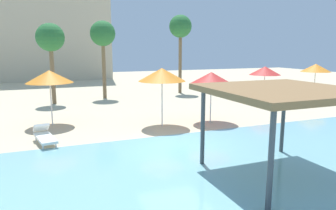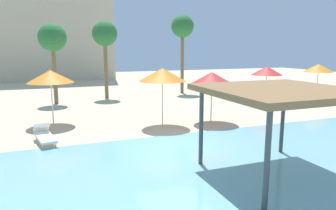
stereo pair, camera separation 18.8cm
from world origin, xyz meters
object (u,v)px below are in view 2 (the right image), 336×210
(beach_umbrella_red_3, at_px, (212,78))
(palm_tree_2, at_px, (105,35))
(shade_pavilion, at_px, (279,94))
(beach_umbrella_orange_4, at_px, (319,68))
(lounge_chair_1, at_px, (309,97))
(palm_tree_0, at_px, (52,39))
(beach_umbrella_red_2, at_px, (267,71))
(palm_tree_3, at_px, (183,28))
(lounge_chair_0, at_px, (44,135))
(beach_umbrella_orange_0, at_px, (162,75))
(beach_umbrella_orange_1, at_px, (50,76))

(beach_umbrella_red_3, relative_size, palm_tree_2, 0.45)
(shade_pavilion, relative_size, beach_umbrella_orange_4, 1.52)
(lounge_chair_1, height_order, palm_tree_0, palm_tree_0)
(beach_umbrella_red_2, distance_m, palm_tree_3, 8.16)
(shade_pavilion, relative_size, palm_tree_0, 0.73)
(palm_tree_3, bearing_deg, lounge_chair_0, -134.16)
(beach_umbrella_orange_4, bearing_deg, palm_tree_0, 166.31)
(palm_tree_0, bearing_deg, beach_umbrella_orange_4, -13.69)
(beach_umbrella_orange_0, height_order, beach_umbrella_red_2, beach_umbrella_orange_0)
(palm_tree_0, bearing_deg, lounge_chair_0, -94.27)
(beach_umbrella_red_2, bearing_deg, beach_umbrella_orange_0, -156.88)
(palm_tree_3, bearing_deg, beach_umbrella_red_3, -105.75)
(beach_umbrella_orange_1, relative_size, palm_tree_0, 0.50)
(shade_pavilion, bearing_deg, palm_tree_2, 96.75)
(shade_pavilion, distance_m, beach_umbrella_orange_4, 17.40)
(lounge_chair_1, bearing_deg, beach_umbrella_orange_4, 91.88)
(beach_umbrella_orange_1, bearing_deg, beach_umbrella_red_2, 7.07)
(lounge_chair_0, relative_size, lounge_chair_1, 1.01)
(beach_umbrella_red_3, xyz_separation_m, palm_tree_2, (-3.61, 10.20, 2.48))
(beach_umbrella_orange_0, relative_size, lounge_chair_1, 1.48)
(lounge_chair_0, xyz_separation_m, palm_tree_3, (11.12, 11.45, 5.15))
(shade_pavilion, relative_size, lounge_chair_0, 2.03)
(beach_umbrella_orange_1, relative_size, lounge_chair_1, 1.42)
(palm_tree_3, bearing_deg, beach_umbrella_red_2, -59.91)
(beach_umbrella_red_2, height_order, palm_tree_3, palm_tree_3)
(palm_tree_0, bearing_deg, beach_umbrella_orange_1, -92.86)
(lounge_chair_0, bearing_deg, beach_umbrella_red_3, 84.38)
(beach_umbrella_orange_0, height_order, beach_umbrella_orange_4, beach_umbrella_orange_0)
(beach_umbrella_red_2, relative_size, palm_tree_3, 0.39)
(lounge_chair_1, bearing_deg, beach_umbrella_red_3, -101.40)
(beach_umbrella_orange_1, distance_m, beach_umbrella_orange_4, 19.50)
(beach_umbrella_orange_4, distance_m, lounge_chair_1, 3.04)
(shade_pavilion, distance_m, lounge_chair_0, 9.21)
(lounge_chair_1, bearing_deg, palm_tree_3, -167.68)
(beach_umbrella_orange_4, distance_m, palm_tree_0, 19.75)
(shade_pavilion, height_order, palm_tree_2, palm_tree_2)
(shade_pavilion, xyz_separation_m, lounge_chair_1, (11.33, 10.03, -2.19))
(beach_umbrella_orange_1, height_order, beach_umbrella_red_2, beach_umbrella_orange_1)
(shade_pavilion, distance_m, lounge_chair_1, 15.29)
(palm_tree_0, xyz_separation_m, palm_tree_3, (10.39, 1.72, 1.04))
(beach_umbrella_red_3, relative_size, palm_tree_3, 0.40)
(beach_umbrella_orange_4, xyz_separation_m, palm_tree_2, (-15.32, 5.86, 2.47))
(beach_umbrella_red_2, relative_size, palm_tree_2, 0.43)
(lounge_chair_0, distance_m, palm_tree_0, 10.59)
(beach_umbrella_orange_4, bearing_deg, palm_tree_2, 159.07)
(beach_umbrella_orange_0, bearing_deg, palm_tree_0, 118.47)
(beach_umbrella_orange_4, bearing_deg, shade_pavilion, -139.85)
(shade_pavilion, xyz_separation_m, palm_tree_2, (-2.02, 17.08, 2.28))
(shade_pavilion, distance_m, beach_umbrella_orange_0, 7.16)
(beach_umbrella_orange_4, xyz_separation_m, palm_tree_3, (-8.69, 6.37, 3.15))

